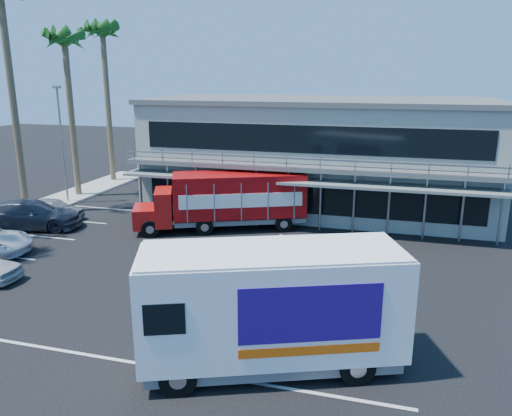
# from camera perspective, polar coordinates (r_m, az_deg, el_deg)

# --- Properties ---
(ground) EXTENTS (120.00, 120.00, 0.00)m
(ground) POSITION_cam_1_polar(r_m,az_deg,el_deg) (21.84, -7.05, -8.86)
(ground) COLOR black
(ground) RESTS_ON ground
(building) EXTENTS (22.40, 12.00, 7.30)m
(building) POSITION_cam_1_polar(r_m,az_deg,el_deg) (34.05, 7.27, 6.19)
(building) COLOR #94998D
(building) RESTS_ON ground
(curb_strip) EXTENTS (3.00, 32.00, 0.16)m
(curb_strip) POSITION_cam_1_polar(r_m,az_deg,el_deg) (34.56, -26.59, -1.24)
(curb_strip) COLOR #A5A399
(curb_strip) RESTS_ON ground
(palm_d) EXTENTS (2.80, 2.80, 14.75)m
(palm_d) POSITION_cam_1_polar(r_m,az_deg,el_deg) (35.29, -27.11, 19.98)
(palm_d) COLOR brown
(palm_d) RESTS_ON ground
(palm_e) EXTENTS (2.80, 2.80, 12.25)m
(palm_e) POSITION_cam_1_polar(r_m,az_deg,el_deg) (38.71, -20.99, 16.68)
(palm_e) COLOR brown
(palm_e) RESTS_ON ground
(palm_f) EXTENTS (2.80, 2.80, 13.25)m
(palm_f) POSITION_cam_1_polar(r_m,az_deg,el_deg) (43.54, -17.09, 17.88)
(palm_f) COLOR brown
(palm_f) RESTS_ON ground
(light_pole_far) EXTENTS (0.50, 0.25, 8.09)m
(light_pole_far) POSITION_cam_1_polar(r_m,az_deg,el_deg) (37.01, -21.31, 7.32)
(light_pole_far) COLOR gray
(light_pole_far) RESTS_ON ground
(red_truck) EXTENTS (9.90, 5.98, 3.31)m
(red_truck) POSITION_cam_1_polar(r_m,az_deg,el_deg) (28.98, -3.27, 1.04)
(red_truck) COLOR #B4110E
(red_truck) RESTS_ON ground
(white_van) EXTENTS (8.29, 5.41, 3.84)m
(white_van) POSITION_cam_1_polar(r_m,az_deg,el_deg) (15.31, 1.79, -11.15)
(white_van) COLOR white
(white_van) RESTS_ON ground
(parked_car_d) EXTENTS (6.24, 3.78, 1.69)m
(parked_car_d) POSITION_cam_1_polar(r_m,az_deg,el_deg) (32.17, -24.36, -0.67)
(parked_car_d) COLOR #2C313B
(parked_car_d) RESTS_ON ground
(parked_car_e) EXTENTS (3.98, 1.68, 1.34)m
(parked_car_e) POSITION_cam_1_polar(r_m,az_deg,el_deg) (33.70, -22.20, -0.09)
(parked_car_e) COLOR slate
(parked_car_e) RESTS_ON ground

